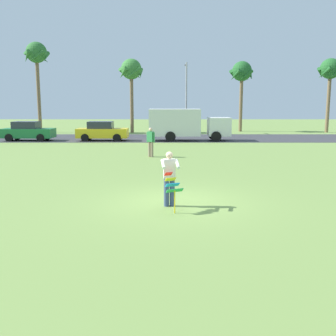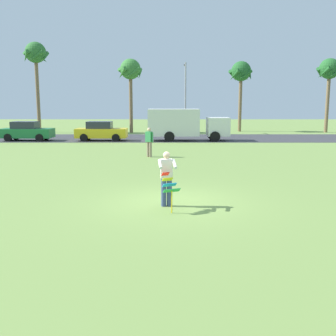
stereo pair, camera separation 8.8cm
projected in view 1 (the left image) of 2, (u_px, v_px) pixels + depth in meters
ground_plane at (174, 202)px, 13.06m from camera, size 120.00×120.00×0.00m
road_strip at (169, 138)px, 35.68m from camera, size 120.00×8.00×0.01m
person_kite_flyer at (168, 177)px, 12.42m from camera, size 0.59×0.69×1.73m
kite_held at (171, 186)px, 11.83m from camera, size 0.58×0.72×1.15m
parked_car_green at (26, 131)px, 33.15m from camera, size 4.26×1.95×1.60m
parked_car_yellow at (101, 131)px, 33.16m from camera, size 4.22×1.88×1.60m
parked_truck_white_box at (183, 124)px, 33.08m from camera, size 6.73×2.18×2.62m
palm_tree_left_near at (35, 57)px, 40.34m from camera, size 2.58×2.71×9.16m
palm_tree_right_near at (130, 72)px, 40.94m from camera, size 2.58×2.71×7.55m
palm_tree_centre_far at (240, 74)px, 42.55m from camera, size 2.58×2.71×7.45m
palm_tree_far_left at (329, 72)px, 41.11m from camera, size 2.58×2.71×7.60m
streetlight_pole at (185, 94)px, 39.65m from camera, size 0.24×1.65×7.00m
person_walker_near at (149, 141)px, 23.51m from camera, size 0.49×0.38×1.73m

